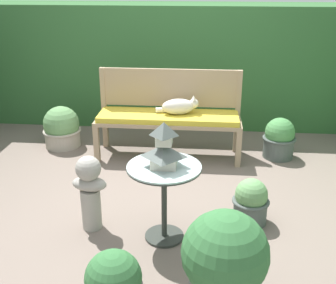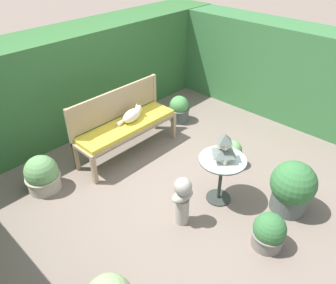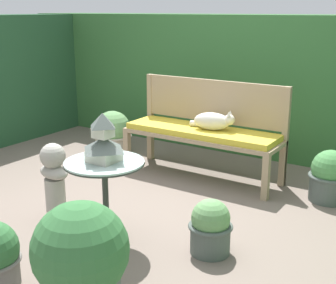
# 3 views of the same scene
# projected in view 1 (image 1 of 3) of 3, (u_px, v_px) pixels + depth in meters

# --- Properties ---
(ground) EXTENTS (30.00, 30.00, 0.00)m
(ground) POSITION_uv_depth(u_px,v_px,m) (150.00, 197.00, 4.01)
(ground) COLOR #75665B
(foliage_hedge_back) EXTENTS (6.40, 0.89, 1.61)m
(foliage_hedge_back) POSITION_uv_depth(u_px,v_px,m) (171.00, 64.00, 5.87)
(foliage_hedge_back) COLOR #336633
(foliage_hedge_back) RESTS_ON ground
(garden_bench) EXTENTS (1.63, 0.49, 0.51)m
(garden_bench) POSITION_uv_depth(u_px,v_px,m) (168.00, 120.00, 4.75)
(garden_bench) COLOR tan
(garden_bench) RESTS_ON ground
(bench_backrest) EXTENTS (1.63, 0.06, 0.98)m
(bench_backrest) POSITION_uv_depth(u_px,v_px,m) (170.00, 92.00, 4.86)
(bench_backrest) COLOR tan
(bench_backrest) RESTS_ON ground
(cat) EXTENTS (0.49, 0.25, 0.21)m
(cat) POSITION_uv_depth(u_px,v_px,m) (179.00, 106.00, 4.69)
(cat) COLOR silver
(cat) RESTS_ON garden_bench
(patio_table) EXTENTS (0.57, 0.57, 0.64)m
(patio_table) POSITION_uv_depth(u_px,v_px,m) (164.00, 183.00, 3.22)
(patio_table) COLOR #2D332D
(patio_table) RESTS_ON ground
(pagoda_birdhouse) EXTENTS (0.26, 0.26, 0.35)m
(pagoda_birdhouse) POSITION_uv_depth(u_px,v_px,m) (164.00, 148.00, 3.12)
(pagoda_birdhouse) COLOR beige
(pagoda_birdhouse) RESTS_ON patio_table
(garden_bust) EXTENTS (0.31, 0.21, 0.65)m
(garden_bust) POSITION_uv_depth(u_px,v_px,m) (90.00, 188.00, 3.41)
(garden_bust) COLOR #A39E93
(garden_bust) RESTS_ON ground
(potted_plant_patio_mid) EXTENTS (0.46, 0.46, 0.50)m
(potted_plant_patio_mid) POSITION_uv_depth(u_px,v_px,m) (62.00, 128.00, 5.11)
(potted_plant_patio_mid) COLOR #ADA393
(potted_plant_patio_mid) RESTS_ON ground
(potted_plant_hedge_corner) EXTENTS (0.38, 0.38, 0.47)m
(potted_plant_hedge_corner) POSITION_uv_depth(u_px,v_px,m) (279.00, 139.00, 4.81)
(potted_plant_hedge_corner) COLOR #4C5651
(potted_plant_hedge_corner) RESTS_ON ground
(potted_plant_bench_left) EXTENTS (0.54, 0.54, 0.68)m
(potted_plant_bench_left) POSITION_uv_depth(u_px,v_px,m) (224.00, 263.00, 2.57)
(potted_plant_bench_left) COLOR #4C5651
(potted_plant_bench_left) RESTS_ON ground
(potted_plant_path_edge) EXTENTS (0.32, 0.32, 0.40)m
(potted_plant_path_edge) POSITION_uv_depth(u_px,v_px,m) (251.00, 202.00, 3.55)
(potted_plant_path_edge) COLOR #4C5651
(potted_plant_path_edge) RESTS_ON ground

